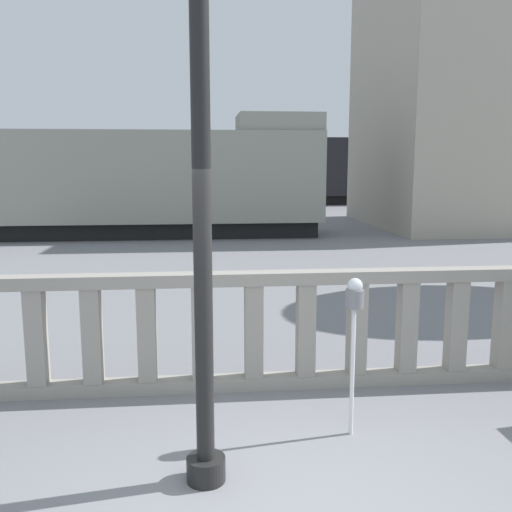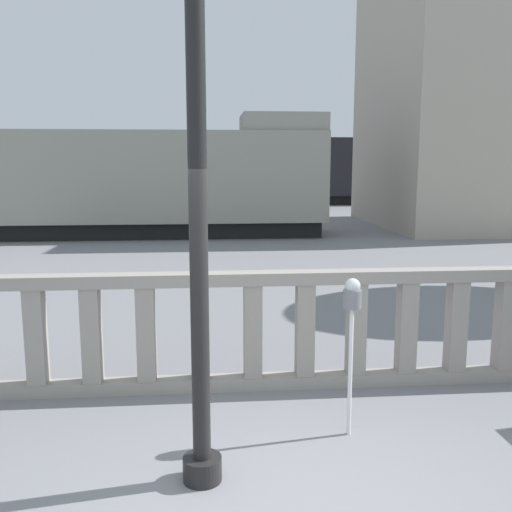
# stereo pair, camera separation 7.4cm
# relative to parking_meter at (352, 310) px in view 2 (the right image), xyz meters

# --- Properties ---
(balustrade) EXTENTS (12.60, 0.24, 1.35)m
(balustrade) POSITION_rel_parking_meter_xyz_m (-0.81, 1.20, -0.54)
(balustrade) COLOR gray
(balustrade) RESTS_ON ground
(parking_meter) EXTENTS (0.17, 0.17, 1.51)m
(parking_meter) POSITION_rel_parking_meter_xyz_m (0.00, 0.00, 0.00)
(parking_meter) COLOR silver
(parking_meter) RESTS_ON ground
(train_near) EXTENTS (18.72, 2.84, 4.15)m
(train_near) POSITION_rel_parking_meter_xyz_m (-6.43, 14.98, 0.66)
(train_near) COLOR black
(train_near) RESTS_ON ground
(train_far) EXTENTS (28.37, 3.18, 4.55)m
(train_far) POSITION_rel_parking_meter_xyz_m (1.07, 29.64, 0.85)
(train_far) COLOR black
(train_far) RESTS_ON ground
(building_block) EXTENTS (8.40, 8.36, 9.75)m
(building_block) POSITION_rel_parking_meter_xyz_m (9.71, 17.24, 3.66)
(building_block) COLOR #ADA393
(building_block) RESTS_ON ground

